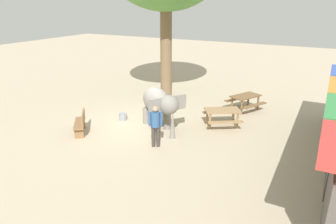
{
  "coord_description": "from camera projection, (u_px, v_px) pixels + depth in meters",
  "views": [
    {
      "loc": [
        10.71,
        7.14,
        5.25
      ],
      "look_at": [
        -0.11,
        1.37,
        0.8
      ],
      "focal_mm": 32.91,
      "sensor_mm": 36.0,
      "label": 1
    }
  ],
  "objects": [
    {
      "name": "ground_plane",
      "position": [
        140.0,
        125.0,
        13.83
      ],
      "size": [
        60.0,
        60.0,
        0.0
      ],
      "primitive_type": "plane",
      "color": "#BAA88C"
    },
    {
      "name": "elephant",
      "position": [
        159.0,
        104.0,
        13.09
      ],
      "size": [
        2.21,
        2.4,
        1.75
      ],
      "rotation": [
        0.0,
        0.0,
        0.98
      ],
      "color": "gray",
      "rests_on": "ground_plane"
    },
    {
      "name": "picnic_table_near",
      "position": [
        222.0,
        114.0,
        13.46
      ],
      "size": [
        2.05,
        2.06,
        0.78
      ],
      "rotation": [
        0.0,
        0.0,
        5.28
      ],
      "color": "#9E7A51",
      "rests_on": "ground_plane"
    },
    {
      "name": "picnic_table_far",
      "position": [
        245.0,
        99.0,
        15.45
      ],
      "size": [
        2.01,
        2.0,
        0.78
      ],
      "rotation": [
        0.0,
        0.0,
        2.67
      ],
      "color": "brown",
      "rests_on": "ground_plane"
    },
    {
      "name": "person_handler",
      "position": [
        155.0,
        123.0,
        11.45
      ],
      "size": [
        0.32,
        0.46,
        1.62
      ],
      "rotation": [
        0.0,
        0.0,
        -2.63
      ],
      "color": "#3F3833",
      "rests_on": "ground_plane"
    },
    {
      "name": "wooden_bench",
      "position": [
        81.0,
        123.0,
        12.8
      ],
      "size": [
        1.34,
        1.2,
        0.88
      ],
      "rotation": [
        0.0,
        0.0,
        3.83
      ],
      "color": "olive",
      "rests_on": "ground_plane"
    },
    {
      "name": "feed_bucket",
      "position": [
        123.0,
        117.0,
        14.33
      ],
      "size": [
        0.36,
        0.36,
        0.32
      ],
      "primitive_type": "cylinder",
      "color": "gray",
      "rests_on": "ground_plane"
    }
  ]
}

